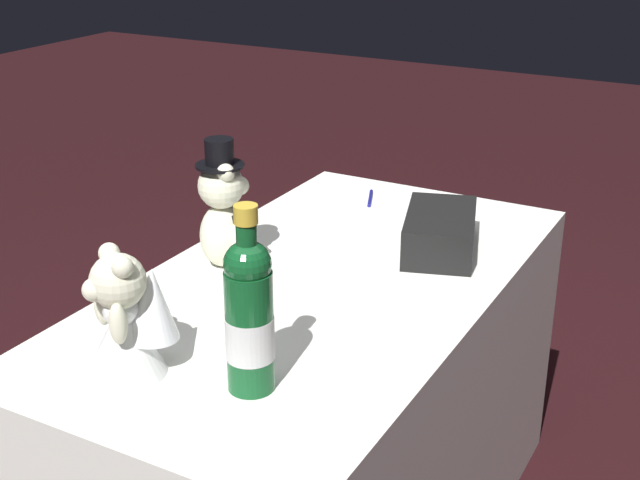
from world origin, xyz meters
TOP-DOWN VIEW (x-y plane):
  - reception_table at (0.00, 0.00)m, footprint 1.41×0.74m
  - teddy_bear_groom at (-0.02, 0.23)m, footprint 0.15×0.14m
  - teddy_bear_bride at (-0.50, 0.11)m, footprint 0.21×0.18m
  - champagne_bottle at (-0.44, -0.11)m, footprint 0.09×0.09m
  - signing_pen at (0.54, 0.14)m, footprint 0.12×0.06m
  - gift_case_black at (0.29, -0.17)m, footprint 0.32×0.24m

SIDE VIEW (x-z plane):
  - reception_table at x=0.00m, z-range 0.00..0.74m
  - signing_pen at x=0.54m, z-range 0.74..0.75m
  - gift_case_black at x=0.29m, z-range 0.74..0.84m
  - teddy_bear_bride at x=-0.50m, z-range 0.73..0.97m
  - teddy_bear_groom at x=-0.02m, z-range 0.72..1.02m
  - champagne_bottle at x=-0.44m, z-range 0.72..1.06m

